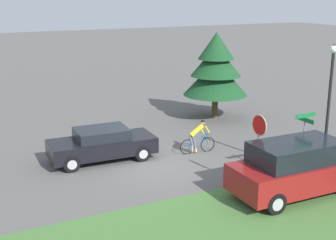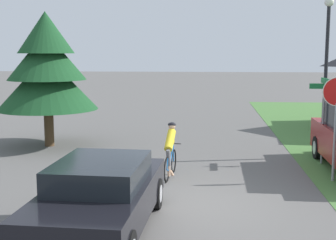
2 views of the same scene
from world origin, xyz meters
TOP-DOWN VIEW (x-y plane):
  - ground_plane at (0.00, 0.00)m, footprint 140.00×140.00m
  - sedan_left_lane at (-1.50, -1.68)m, footprint 1.98×4.48m
  - cyclist at (-0.54, 2.38)m, footprint 0.44×1.66m
  - parked_suv_right at (4.85, 3.27)m, footprint 2.08×4.89m
  - stop_sign at (3.78, 2.35)m, footprint 0.75×0.07m
  - street_lamp at (4.15, 5.17)m, footprint 0.29×0.29m
  - street_name_sign at (3.93, 4.31)m, footprint 0.90×0.90m
  - conifer_tall_near at (-5.25, 6.25)m, footprint 3.55×3.55m

SIDE VIEW (x-z plane):
  - ground_plane at x=0.00m, z-range 0.00..0.00m
  - sedan_left_lane at x=-1.50m, z-range 0.02..1.41m
  - cyclist at x=-0.54m, z-range -0.03..1.46m
  - parked_suv_right at x=4.85m, z-range 0.02..1.96m
  - street_name_sign at x=3.93m, z-range 0.51..3.12m
  - stop_sign at x=3.78m, z-range 0.59..3.33m
  - conifer_tall_near at x=-5.25m, z-range 0.42..5.21m
  - street_lamp at x=4.15m, z-range 0.67..5.78m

